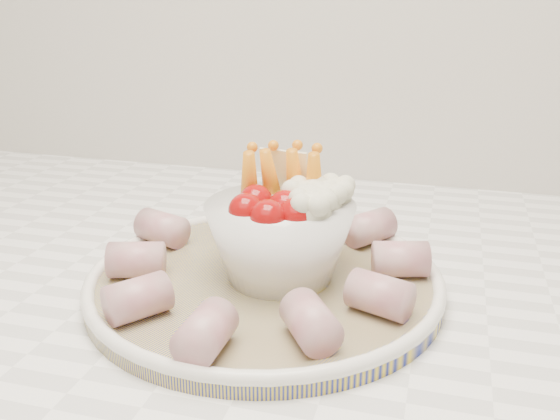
# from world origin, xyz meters

# --- Properties ---
(serving_platter) EXTENTS (0.42, 0.42, 0.02)m
(serving_platter) POSITION_xyz_m (0.15, 1.39, 0.93)
(serving_platter) COLOR navy
(serving_platter) RESTS_ON kitchen_counter
(veggie_bowl) EXTENTS (0.13, 0.13, 0.11)m
(veggie_bowl) POSITION_xyz_m (0.16, 1.39, 0.98)
(veggie_bowl) COLOR white
(veggie_bowl) RESTS_ON serving_platter
(cured_meat_rolls) EXTENTS (0.30, 0.29, 0.03)m
(cured_meat_rolls) POSITION_xyz_m (0.14, 1.39, 0.95)
(cured_meat_rolls) COLOR #A74C5B
(cured_meat_rolls) RESTS_ON serving_platter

